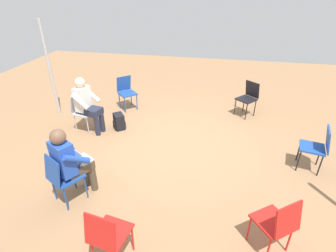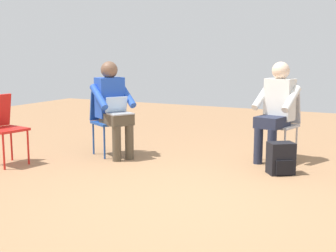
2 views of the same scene
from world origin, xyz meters
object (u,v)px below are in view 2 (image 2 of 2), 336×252
object	(u,v)px
chair_south	(3,124)
person_in_white	(276,106)
chair_southwest	(108,118)
person_with_laptop	(113,104)
backpack_near_laptop_user	(281,160)
chair_west	(281,120)

from	to	relation	value
chair_south	person_in_white	bearing A→B (deg)	129.70
chair_southwest	person_in_white	world-z (taller)	person_in_white
chair_south	person_with_laptop	world-z (taller)	person_with_laptop
chair_south	person_in_white	world-z (taller)	person_in_white
person_with_laptop	chair_south	bearing A→B (deg)	-14.97
chair_southwest	person_in_white	bearing A→B (deg)	136.54
chair_southwest	person_with_laptop	world-z (taller)	person_with_laptop
person_in_white	backpack_near_laptop_user	size ratio (longest dim) A/B	3.44
chair_southwest	backpack_near_laptop_user	world-z (taller)	chair_southwest
chair_southwest	person_in_white	xyz separation A→B (m)	(-0.62, 2.09, 0.20)
chair_west	person_with_laptop	distance (m)	2.17
chair_west	backpack_near_laptop_user	xyz separation A→B (m)	(0.76, 0.19, -0.34)
chair_south	backpack_near_laptop_user	size ratio (longest dim) A/B	2.36
person_in_white	chair_west	bearing A→B (deg)	-90.00
person_in_white	backpack_near_laptop_user	bearing A→B (deg)	122.25
person_with_laptop	backpack_near_laptop_user	bearing A→B (deg)	122.80
chair_west	person_in_white	distance (m)	0.26
chair_west	chair_south	size ratio (longest dim) A/B	1.00
chair_south	backpack_near_laptop_user	distance (m)	3.32
chair_west	backpack_near_laptop_user	distance (m)	0.86
chair_west	backpack_near_laptop_user	bearing A→B (deg)	115.75
chair_southwest	chair_south	distance (m)	1.32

